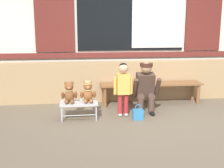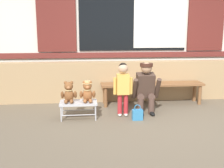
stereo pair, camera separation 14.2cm
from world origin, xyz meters
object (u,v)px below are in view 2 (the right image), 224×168
Objects in this scene: small_display_bench at (78,104)px; teddy_bear_plain at (69,93)px; adult_crouching at (146,88)px; wooden_bench_long at (152,86)px; child_standing at (123,83)px; teddy_bear_with_hat at (87,92)px; handbag_on_ground at (137,114)px.

teddy_bear_plain reaches higher than small_display_bench.
adult_crouching reaches higher than teddy_bear_plain.
small_display_bench is at bearing -151.99° from wooden_bench_long.
wooden_bench_long is 1.04m from child_standing.
teddy_bear_plain is at bearing -175.90° from child_standing.
small_display_bench is 0.25m from teddy_bear_plain.
teddy_bear_with_hat is at bearing -169.40° from adult_crouching.
small_display_bench is 0.26m from teddy_bear_with_hat.
wooden_bench_long is 0.66m from adult_crouching.
teddy_bear_with_hat is at bearing -149.28° from wooden_bench_long.
child_standing reaches higher than adult_crouching.
teddy_bear_plain is (-1.65, -0.79, 0.09)m from wooden_bench_long.
teddy_bear_plain is 1.00× the size of teddy_bear_with_hat.
adult_crouching is (1.07, 0.20, 0.01)m from teddy_bear_with_hat.
child_standing is at bearing -134.26° from wooden_bench_long.
teddy_bear_with_hat reaches higher than small_display_bench.
child_standing is at bearing 6.11° from teddy_bear_with_hat.
small_display_bench is 2.35× the size of handbag_on_ground.
child_standing reaches higher than small_display_bench.
small_display_bench is at bearing 169.69° from handbag_on_ground.
wooden_bench_long is at bearing 66.03° from adult_crouching.
wooden_bench_long is 1.84m from teddy_bear_plain.
small_display_bench is at bearing -174.97° from child_standing.
adult_crouching is at bearing 16.71° from child_standing.
wooden_bench_long is 2.21× the size of adult_crouching.
adult_crouching is 3.49× the size of handbag_on_ground.
wooden_bench_long is 5.78× the size of teddy_bear_plain.
adult_crouching is at bearing 59.72° from handbag_on_ground.
small_display_bench is 0.85m from child_standing.
adult_crouching is (1.23, 0.20, 0.21)m from small_display_bench.
teddy_bear_plain reaches higher than handbag_on_ground.
teddy_bear_with_hat is 0.38× the size of adult_crouching.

